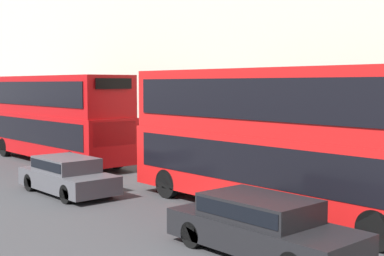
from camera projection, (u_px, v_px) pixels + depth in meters
bus_leading at (278, 134)px, 16.12m from camera, size 2.59×11.07×4.40m
bus_second_in_queue at (56, 115)px, 26.81m from camera, size 2.59×10.73×4.33m
car_dark_sedan at (261, 224)px, 12.28m from camera, size 1.84×4.75×1.36m
car_hatchback at (67, 174)px, 19.15m from camera, size 1.80×4.34×1.32m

